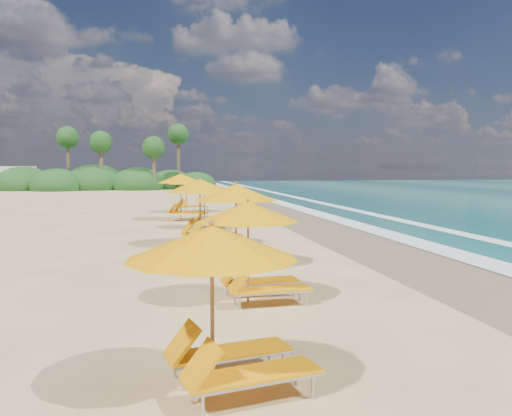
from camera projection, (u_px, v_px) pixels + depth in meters
The scene contains 12 objects.
ground at pixel (256, 240), 19.32m from camera, with size 160.00×160.00×0.00m, color #D9BE7F.
wet_sand at pixel (358, 237), 20.05m from camera, with size 4.00×160.00×0.01m, color #897252.
surf_foam at pixel (422, 235), 20.55m from camera, with size 4.00×160.00×0.01m.
station_0 at pixel (225, 296), 6.23m from camera, with size 2.54×2.44×2.09m.
station_1 at pixel (256, 244), 10.44m from camera, with size 2.33×2.18×2.09m.
station_2 at pixel (242, 219), 14.14m from camera, with size 2.81×2.69×2.32m.
station_3 at pixel (205, 207), 17.94m from camera, with size 2.87×2.75×2.37m.
station_4 at pixel (208, 203), 22.92m from camera, with size 2.54×2.46×2.04m.
station_5 at pixel (184, 193), 26.49m from camera, with size 3.13×3.08×2.44m.
station_6 at pixel (189, 192), 31.13m from camera, with size 2.69×2.60×2.18m.
treeline at pixel (104, 181), 61.99m from camera, with size 25.80×8.80×9.74m.
beach_building at pixel (1, 178), 62.16m from camera, with size 7.00×5.00×2.80m, color beige.
Camera 1 is at (-3.55, -18.83, 2.72)m, focal length 36.49 mm.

